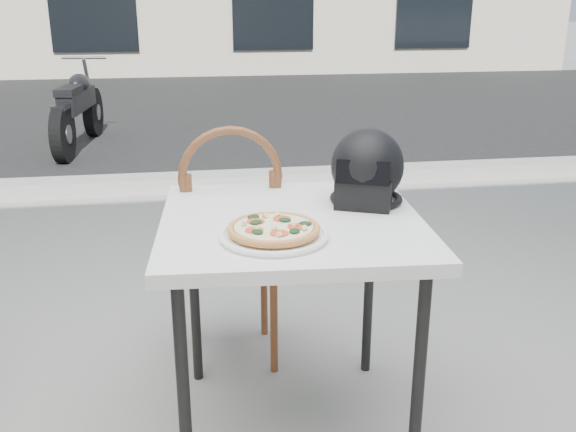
{
  "coord_description": "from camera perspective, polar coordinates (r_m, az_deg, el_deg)",
  "views": [
    {
      "loc": [
        -0.07,
        -2.03,
        1.45
      ],
      "look_at": [
        0.21,
        -0.24,
        0.84
      ],
      "focal_mm": 40.0,
      "sensor_mm": 36.0,
      "label": 1
    }
  ],
  "objects": [
    {
      "name": "ground",
      "position": [
        2.49,
        -5.99,
        -17.03
      ],
      "size": [
        80.0,
        80.0,
        0.0
      ],
      "primitive_type": "plane",
      "color": "gray",
      "rests_on": "ground"
    },
    {
      "name": "street_asphalt",
      "position": [
        9.14,
        -8.59,
        9.36
      ],
      "size": [
        30.0,
        8.0,
        0.0
      ],
      "primitive_type": "cube",
      "color": "black",
      "rests_on": "ground"
    },
    {
      "name": "curb",
      "position": [
        5.21,
        -7.94,
        3.04
      ],
      "size": [
        30.0,
        0.25,
        0.12
      ],
      "primitive_type": "cube",
      "color": "gray",
      "rests_on": "ground"
    },
    {
      "name": "cafe_table_main",
      "position": [
        2.07,
        0.31,
        -2.03
      ],
      "size": [
        0.88,
        0.88,
        0.79
      ],
      "rotation": [
        0.0,
        0.0,
        -0.06
      ],
      "color": "white",
      "rests_on": "ground"
    },
    {
      "name": "plate",
      "position": [
        1.87,
        -1.27,
        -1.73
      ],
      "size": [
        0.36,
        0.36,
        0.02
      ],
      "rotation": [
        0.0,
        0.0,
        -0.1
      ],
      "color": "white",
      "rests_on": "cafe_table_main"
    },
    {
      "name": "pizza",
      "position": [
        1.86,
        -1.27,
        -1.11
      ],
      "size": [
        0.36,
        0.36,
        0.03
      ],
      "rotation": [
        0.0,
        0.0,
        -0.42
      ],
      "color": "#D8954F",
      "rests_on": "plate"
    },
    {
      "name": "helmet",
      "position": [
        2.19,
        7.02,
        4.03
      ],
      "size": [
        0.33,
        0.34,
        0.26
      ],
      "rotation": [
        0.0,
        0.0,
        -0.4
      ],
      "color": "black",
      "rests_on": "cafe_table_main"
    },
    {
      "name": "cafe_chair_main",
      "position": [
        2.53,
        -5.11,
        -1.8
      ],
      "size": [
        0.39,
        0.39,
        1.03
      ],
      "rotation": [
        0.0,
        0.0,
        3.15
      ],
      "color": "brown",
      "rests_on": "ground"
    },
    {
      "name": "motorcycle",
      "position": [
        6.91,
        -18.15,
        8.92
      ],
      "size": [
        0.46,
        1.78,
        0.88
      ],
      "rotation": [
        0.0,
        0.0,
        -0.1
      ],
      "color": "black",
      "rests_on": "street_asphalt"
    }
  ]
}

